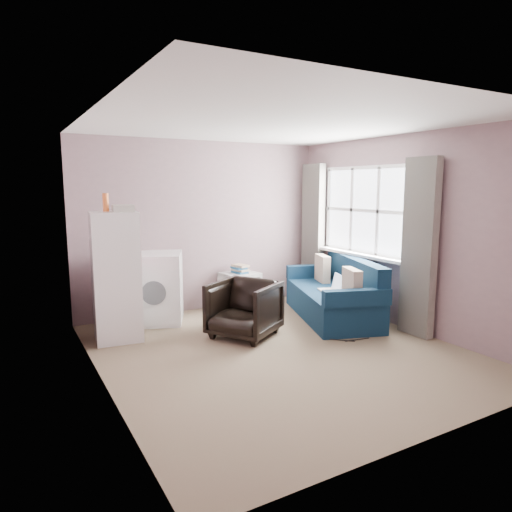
{
  "coord_description": "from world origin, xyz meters",
  "views": [
    {
      "loc": [
        -2.66,
        -4.18,
        1.85
      ],
      "look_at": [
        0.05,
        0.6,
        1.0
      ],
      "focal_mm": 32.0,
      "sensor_mm": 36.0,
      "label": 1
    }
  ],
  "objects_px": {
    "washing_machine": "(157,286)",
    "side_table": "(240,288)",
    "fridge": "(116,275)",
    "sofa": "(336,296)",
    "armchair": "(244,306)"
  },
  "relations": [
    {
      "from": "fridge",
      "to": "sofa",
      "type": "xyz_separation_m",
      "value": [
        2.89,
        -0.59,
        -0.48
      ]
    },
    {
      "from": "fridge",
      "to": "sofa",
      "type": "distance_m",
      "value": 2.99
    },
    {
      "from": "side_table",
      "to": "sofa",
      "type": "distance_m",
      "value": 1.47
    },
    {
      "from": "washing_machine",
      "to": "sofa",
      "type": "relative_size",
      "value": 0.46
    },
    {
      "from": "armchair",
      "to": "washing_machine",
      "type": "xyz_separation_m",
      "value": [
        -0.75,
        1.13,
        0.11
      ]
    },
    {
      "from": "side_table",
      "to": "sofa",
      "type": "relative_size",
      "value": 0.32
    },
    {
      "from": "fridge",
      "to": "side_table",
      "type": "height_order",
      "value": "fridge"
    },
    {
      "from": "side_table",
      "to": "fridge",
      "type": "bearing_deg",
      "value": -164.45
    },
    {
      "from": "fridge",
      "to": "washing_machine",
      "type": "xyz_separation_m",
      "value": [
        0.63,
        0.46,
        -0.29
      ]
    },
    {
      "from": "side_table",
      "to": "sofa",
      "type": "xyz_separation_m",
      "value": [
        0.94,
        -1.13,
        -0.01
      ]
    },
    {
      "from": "washing_machine",
      "to": "sofa",
      "type": "bearing_deg",
      "value": -1.44
    },
    {
      "from": "washing_machine",
      "to": "side_table",
      "type": "xyz_separation_m",
      "value": [
        1.32,
        0.08,
        -0.18
      ]
    },
    {
      "from": "side_table",
      "to": "sofa",
      "type": "height_order",
      "value": "sofa"
    },
    {
      "from": "armchair",
      "to": "washing_machine",
      "type": "height_order",
      "value": "washing_machine"
    },
    {
      "from": "fridge",
      "to": "sofa",
      "type": "height_order",
      "value": "fridge"
    }
  ]
}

